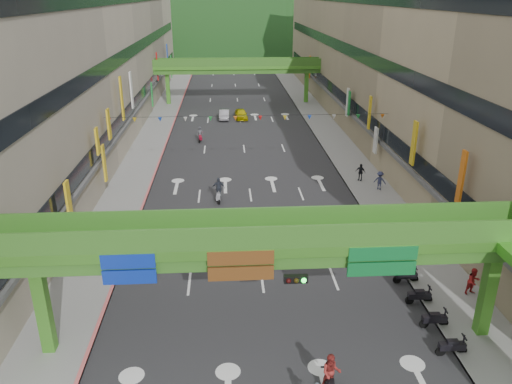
{
  "coord_description": "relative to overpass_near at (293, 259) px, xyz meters",
  "views": [
    {
      "loc": [
        -2.03,
        -14.72,
        16.67
      ],
      "look_at": [
        0.0,
        18.0,
        3.5
      ],
      "focal_mm": 35.0,
      "sensor_mm": 36.0,
      "label": 1
    }
  ],
  "objects": [
    {
      "name": "pedestrian_dark",
      "position": [
        9.57,
        23.34,
        -4.39
      ],
      "size": [
        1.0,
        0.88,
        1.63
      ],
      "primitive_type": "imported",
      "rotation": [
        0.0,
        0.0,
        -0.62
      ],
      "color": "black",
      "rests_on": "ground"
    },
    {
      "name": "sidewalk_left",
      "position": [
        -11.93,
        44.62,
        -5.13
      ],
      "size": [
        4.0,
        140.0,
        0.15
      ],
      "primitive_type": "cube",
      "color": "gray",
      "rests_on": "ground"
    },
    {
      "name": "car_yellow",
      "position": [
        -0.78,
        49.12,
        -4.51
      ],
      "size": [
        1.92,
        4.18,
        1.39
      ],
      "primitive_type": "imported",
      "rotation": [
        0.0,
        0.0,
        0.07
      ],
      "color": "#C1B209",
      "rests_on": "ground"
    },
    {
      "name": "building_row_right",
      "position": [
        18.0,
        44.62,
        4.25
      ],
      "size": [
        12.8,
        95.0,
        19.0
      ],
      "color": "gray",
      "rests_on": "ground"
    },
    {
      "name": "pedestrian_blue",
      "position": [
        10.71,
        20.94,
        -4.36
      ],
      "size": [
        0.94,
        0.84,
        1.69
      ],
      "primitive_type": "imported",
      "rotation": [
        0.0,
        0.0,
        2.59
      ],
      "color": "#2C3050",
      "rests_on": "ground"
    },
    {
      "name": "overpass_near",
      "position": [
        0.0,
        0.0,
        0.0
      ],
      "size": [
        28.0,
        12.27,
        7.1
      ],
      "color": "#4C9E2D",
      "rests_on": "ground"
    },
    {
      "name": "car_silver",
      "position": [
        -3.13,
        49.12,
        -4.56
      ],
      "size": [
        1.51,
        3.99,
        1.3
      ],
      "primitive_type": "imported",
      "rotation": [
        0.0,
        0.0,
        -0.04
      ],
      "color": "#A6A4AD",
      "rests_on": "ground"
    },
    {
      "name": "hill_right",
      "position": [
        24.07,
        174.62,
        -5.21
      ],
      "size": [
        208.0,
        176.0,
        128.0
      ],
      "primitive_type": "ellipsoid",
      "color": "#1C4419",
      "rests_on": "ground"
    },
    {
      "name": "scooter_rider_far",
      "position": [
        -6.06,
        37.84,
        -4.28
      ],
      "size": [
        0.81,
        1.6,
        1.86
      ],
      "color": "maroon",
      "rests_on": "ground"
    },
    {
      "name": "sidewalk_right",
      "position": [
        10.07,
        44.62,
        -5.13
      ],
      "size": [
        4.0,
        140.0,
        0.15
      ],
      "primitive_type": "cube",
      "color": "gray",
      "rests_on": "ground"
    },
    {
      "name": "scooter_rider_left",
      "position": [
        -3.7,
        19.25,
        -4.09
      ],
      "size": [
        1.12,
        1.6,
        2.2
      ],
      "color": "gray",
      "rests_on": "ground"
    },
    {
      "name": "curb_right",
      "position": [
        8.17,
        44.62,
        -5.12
      ],
      "size": [
        0.2,
        140.0,
        0.18
      ],
      "primitive_type": "cube",
      "color": "gray",
      "rests_on": "ground"
    },
    {
      "name": "road_slab",
      "position": [
        -0.93,
        44.62,
        -5.2
      ],
      "size": [
        18.0,
        140.0,
        0.02
      ],
      "primitive_type": "cube",
      "color": "#28282B",
      "rests_on": "ground"
    },
    {
      "name": "hill_left",
      "position": [
        -15.93,
        154.62,
        -5.21
      ],
      "size": [
        168.0,
        140.0,
        112.0
      ],
      "primitive_type": "ellipsoid",
      "color": "#1C4419",
      "rests_on": "ground"
    },
    {
      "name": "bunting_string",
      "position": [
        -0.93,
        24.62,
        0.75
      ],
      "size": [
        26.0,
        0.36,
        0.47
      ],
      "color": "black",
      "rests_on": "ground"
    },
    {
      "name": "scooter_rider_mid",
      "position": [
        1.38,
        -3.09,
        -4.09
      ],
      "size": [
        0.95,
        1.6,
        2.15
      ],
      "color": "black",
      "rests_on": "ground"
    },
    {
      "name": "pedestrian_red",
      "position": [
        11.27,
        4.11,
        -4.37
      ],
      "size": [
        0.94,
        0.82,
        1.66
      ],
      "primitive_type": "imported",
      "rotation": [
        0.0,
        0.0,
        0.26
      ],
      "color": "#AF1D1F",
      "rests_on": "ground"
    },
    {
      "name": "parked_scooter_row",
      "position": [
        7.87,
        4.62,
        -4.68
      ],
      "size": [
        1.6,
        11.55,
        1.08
      ],
      "color": "black",
      "rests_on": "ground"
    },
    {
      "name": "building_row_left",
      "position": [
        -19.86,
        44.62,
        4.25
      ],
      "size": [
        12.8,
        95.0,
        19.0
      ],
      "color": "#9E937F",
      "rests_on": "ground"
    },
    {
      "name": "curb_left",
      "position": [
        -10.03,
        44.62,
        -5.12
      ],
      "size": [
        0.2,
        140.0,
        0.18
      ],
      "primitive_type": "cube",
      "color": "#CC5959",
      "rests_on": "ground"
    },
    {
      "name": "overpass_far",
      "position": [
        -0.93,
        59.62,
        0.2
      ],
      "size": [
        28.0,
        2.2,
        7.1
      ],
      "color": "#4C9E2D",
      "rests_on": "ground"
    }
  ]
}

